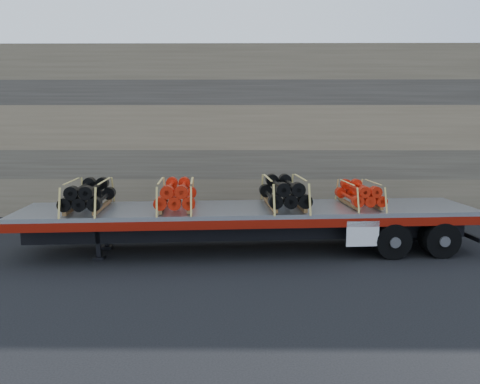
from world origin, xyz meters
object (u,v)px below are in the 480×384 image
at_px(bundle_midfront, 177,195).
at_px(bundle_midrear, 284,193).
at_px(trailer, 248,229).
at_px(bundle_rear, 360,194).
at_px(bundle_front, 89,196).

bearing_deg(bundle_midfront, bundle_midrear, 0.00).
distance_m(trailer, bundle_rear, 3.61).
bearing_deg(trailer, bundle_rear, -0.00).
xyz_separation_m(bundle_front, bundle_midrear, (5.82, 0.50, 0.02)).
bearing_deg(bundle_midrear, bundle_front, 180.00).
bearing_deg(bundle_midfront, bundle_front, 180.00).
bearing_deg(bundle_rear, bundle_midfront, 180.00).
distance_m(bundle_front, bundle_midfront, 2.59).
bearing_deg(trailer, bundle_midrear, 0.00).
height_order(bundle_midrear, bundle_rear, bundle_midrear).
relative_size(trailer, bundle_midrear, 5.57).
bearing_deg(bundle_midrear, bundle_midfront, -180.00).
height_order(bundle_front, bundle_midfront, bundle_front).
relative_size(bundle_midrear, bundle_rear, 1.23).
bearing_deg(bundle_front, bundle_midfront, -0.00).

